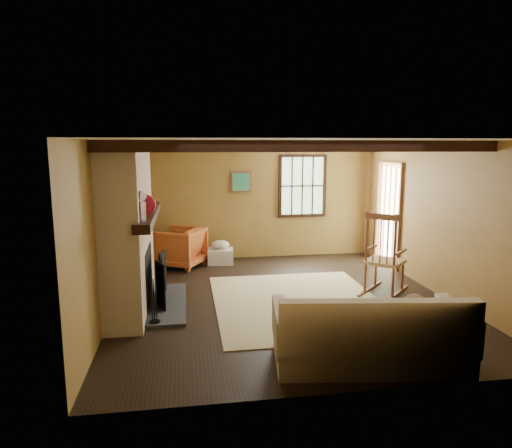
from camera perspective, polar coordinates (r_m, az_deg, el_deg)
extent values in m
plane|color=black|center=(7.14, 3.31, -9.34)|extent=(5.50, 5.50, 0.00)
cube|color=olive|center=(9.52, -0.08, 2.92)|extent=(5.00, 0.02, 2.40)
cube|color=olive|center=(4.26, 11.27, -5.89)|extent=(5.00, 0.02, 2.40)
cube|color=olive|center=(6.78, -17.72, -0.35)|extent=(0.02, 5.50, 2.40)
cube|color=olive|center=(7.76, 21.76, 0.65)|extent=(0.02, 5.50, 2.40)
cube|color=silver|center=(6.75, 3.51, 10.29)|extent=(5.00, 5.50, 0.02)
cube|color=black|center=(5.58, 6.16, 9.65)|extent=(5.00, 0.12, 0.14)
cube|color=black|center=(7.93, 1.64, 9.72)|extent=(5.00, 0.12, 0.14)
cube|color=black|center=(9.67, 5.83, 4.75)|extent=(1.02, 0.06, 1.32)
cube|color=#A9D4A2|center=(9.69, 5.79, 4.77)|extent=(0.90, 0.01, 1.20)
cube|color=black|center=(9.68, 5.82, 4.76)|extent=(0.90, 0.03, 0.02)
cube|color=brown|center=(9.27, 16.22, 1.09)|extent=(0.06, 1.00, 2.06)
cube|color=#A9D4A2|center=(9.28, 16.38, 1.09)|extent=(0.01, 0.80, 1.85)
cube|color=brown|center=(9.41, -1.87, 5.28)|extent=(0.42, 0.03, 0.42)
cube|color=#287872|center=(9.40, -1.86, 5.27)|extent=(0.36, 0.01, 0.36)
cube|color=brown|center=(6.74, -15.62, -0.29)|extent=(0.50, 2.20, 2.40)
cube|color=black|center=(6.90, -14.76, -6.42)|extent=(0.38, 1.00, 0.85)
cube|color=#343439|center=(7.00, -11.05, -9.71)|extent=(0.55, 1.80, 0.05)
cube|color=black|center=(6.69, -13.30, 1.03)|extent=(0.22, 2.30, 0.12)
cube|color=black|center=(6.64, -11.84, -7.54)|extent=(0.15, 0.32, 0.67)
cube|color=black|center=(6.97, -11.70, -6.70)|extent=(0.04, 0.33, 0.67)
cube|color=black|center=(7.30, -11.57, -5.94)|extent=(0.10, 0.33, 0.67)
cylinder|color=black|center=(6.26, -12.54, -11.80)|extent=(0.15, 0.15, 0.02)
cylinder|color=black|center=(6.14, -12.91, -9.41)|extent=(0.01, 0.01, 0.59)
cylinder|color=black|center=(6.16, -12.64, -9.32)|extent=(0.01, 0.01, 0.59)
cylinder|color=black|center=(6.19, -12.37, -9.24)|extent=(0.01, 0.01, 0.59)
cylinder|color=silver|center=(5.79, -14.13, 1.51)|extent=(0.11, 0.11, 0.25)
sphere|color=silver|center=(5.77, -14.21, 3.38)|extent=(0.13, 0.13, 0.13)
cylinder|color=#B41428|center=(6.29, -13.72, 2.35)|extent=(0.29, 0.08, 0.29)
cube|color=black|center=(6.72, -13.40, 2.06)|extent=(0.22, 0.15, 0.11)
cylinder|color=black|center=(7.16, -13.12, 2.52)|extent=(0.09, 0.09, 0.11)
cylinder|color=black|center=(7.31, -13.03, 2.55)|extent=(0.07, 0.07, 0.08)
cube|color=tan|center=(7.00, 5.28, -9.74)|extent=(2.50, 3.00, 0.01)
cube|color=tan|center=(7.59, 15.78, -4.56)|extent=(0.75, 0.75, 0.06)
cube|color=brown|center=(7.23, 15.45, 0.87)|extent=(0.41, 0.40, 0.09)
cylinder|color=brown|center=(7.79, 17.84, -6.18)|extent=(0.04, 0.04, 0.50)
cylinder|color=brown|center=(7.93, 14.73, -5.75)|extent=(0.04, 0.04, 0.50)
cylinder|color=brown|center=(7.38, 16.74, -7.01)|extent=(0.04, 0.04, 0.50)
cylinder|color=brown|center=(7.53, 13.48, -6.53)|extent=(0.04, 0.04, 0.50)
cylinder|color=brown|center=(7.22, 16.99, -2.12)|extent=(0.04, 0.04, 0.84)
cylinder|color=brown|center=(7.37, 13.68, -1.73)|extent=(0.04, 0.04, 0.84)
cylinder|color=brown|center=(7.26, 16.14, -2.20)|extent=(0.02, 0.02, 0.70)
cylinder|color=brown|center=(7.30, 15.31, -2.10)|extent=(0.02, 0.02, 0.70)
cylinder|color=brown|center=(7.34, 14.49, -2.00)|extent=(0.02, 0.02, 0.70)
cube|color=brown|center=(7.47, 17.64, -3.37)|extent=(0.36, 0.37, 0.03)
cube|color=brown|center=(7.63, 14.10, -2.93)|extent=(0.36, 0.37, 0.03)
cube|color=brown|center=(7.65, 17.21, -8.33)|extent=(0.70, 0.71, 0.03)
cube|color=brown|center=(7.80, 14.05, -7.84)|extent=(0.70, 0.71, 0.03)
cube|color=beige|center=(5.28, 13.86, -14.16)|extent=(2.12, 1.17, 0.44)
cube|color=beige|center=(4.81, 15.21, -12.33)|extent=(2.02, 0.42, 0.55)
cube|color=beige|center=(5.04, 3.11, -12.53)|extent=(0.26, 0.92, 0.40)
cube|color=beige|center=(5.52, 23.81, -11.37)|extent=(0.26, 0.92, 0.40)
ellipsoid|color=beige|center=(5.39, 19.00, -10.08)|extent=(0.38, 0.17, 0.36)
cylinder|color=brown|center=(9.43, -11.91, -4.42)|extent=(0.40, 0.12, 0.12)
cylinder|color=brown|center=(9.42, -11.13, -4.40)|extent=(0.40, 0.12, 0.12)
cylinder|color=brown|center=(9.42, -10.34, -4.38)|extent=(0.40, 0.12, 0.12)
cylinder|color=brown|center=(9.40, -11.94, -3.71)|extent=(0.40, 0.12, 0.12)
cylinder|color=brown|center=(9.40, -11.15, -3.69)|extent=(0.40, 0.12, 0.12)
cylinder|color=brown|center=(9.39, -10.36, -3.67)|extent=(0.40, 0.12, 0.12)
cube|color=white|center=(9.18, -4.45, -4.05)|extent=(0.53, 0.42, 0.30)
ellipsoid|color=beige|center=(9.12, -4.47, -2.59)|extent=(0.43, 0.39, 0.18)
imported|color=#BF6026|center=(9.00, -9.52, -2.89)|extent=(1.13, 1.12, 0.77)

